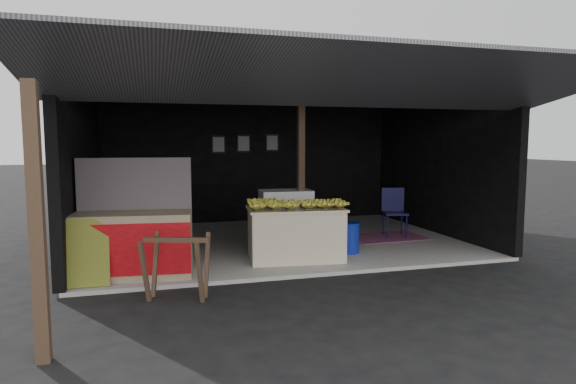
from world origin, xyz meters
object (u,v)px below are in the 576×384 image
object	(u,v)px
white_crate	(286,218)
water_barrel	(349,239)
banana_table	(295,233)
sawhorse	(177,261)
plastic_chair	(394,208)
neighbor_stall	(133,241)

from	to	relation	value
white_crate	water_barrel	bearing A→B (deg)	-41.18
banana_table	water_barrel	xyz separation A→B (m)	(1.02, 0.16, -0.18)
banana_table	white_crate	xyz separation A→B (m)	(0.13, 1.04, 0.09)
sawhorse	plastic_chair	bearing A→B (deg)	50.38
white_crate	sawhorse	size ratio (longest dim) A/B	1.14
water_barrel	banana_table	bearing A→B (deg)	-170.95
water_barrel	white_crate	bearing A→B (deg)	135.43
banana_table	plastic_chair	world-z (taller)	plastic_chair
plastic_chair	white_crate	bearing A→B (deg)	-158.79
white_crate	neighbor_stall	bearing A→B (deg)	-149.23
plastic_chair	banana_table	bearing A→B (deg)	-137.52
banana_table	neighbor_stall	size ratio (longest dim) A/B	0.97
banana_table	plastic_chair	distance (m)	2.81
white_crate	plastic_chair	world-z (taller)	white_crate
plastic_chair	water_barrel	bearing A→B (deg)	-127.23
neighbor_stall	banana_table	bearing A→B (deg)	13.62
neighbor_stall	sawhorse	bearing A→B (deg)	-57.83
white_crate	plastic_chair	xyz separation A→B (m)	(2.35, 0.27, 0.06)
white_crate	sawhorse	xyz separation A→B (m)	(-2.09, -2.49, -0.07)
white_crate	sawhorse	bearing A→B (deg)	-126.66
sawhorse	water_barrel	size ratio (longest dim) A/B	1.80
sawhorse	water_barrel	bearing A→B (deg)	46.89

